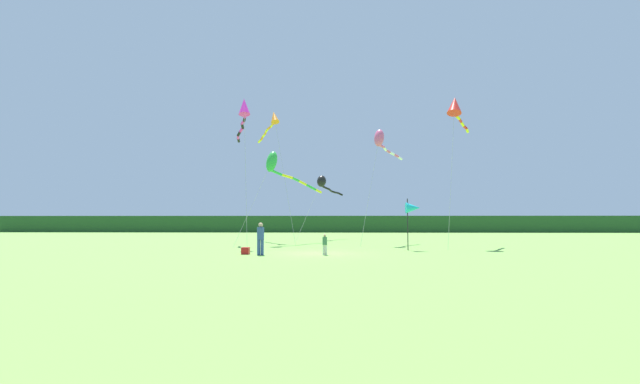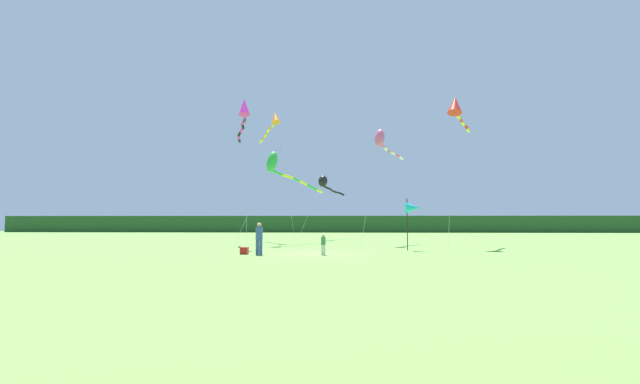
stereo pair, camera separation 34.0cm
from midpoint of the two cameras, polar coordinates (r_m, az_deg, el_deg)
The scene contains 12 objects.
ground_plane at distance 24.00m, azimuth -0.23°, elevation -8.37°, with size 120.00×120.00×0.00m, color #6B9E42.
distant_treeline at distance 68.91m, azimuth 1.59°, elevation -4.38°, with size 108.00×3.66×2.67m, color #234C23.
person_adult at distance 23.05m, azimuth -7.87°, elevation -6.08°, with size 0.38×0.38×1.75m.
person_child at distance 22.85m, azimuth 0.88°, elevation -6.99°, with size 0.25×0.25×1.14m.
cooler_box at distance 23.75m, azimuth -9.86°, elevation -7.89°, with size 0.42×0.43×0.39m, color red.
banner_flag_pole at distance 27.02m, azimuth 12.84°, elevation -2.17°, with size 0.90×0.70×3.25m.
kite_rainbow at distance 33.93m, azimuth 8.69°, elevation 6.95°, with size 4.08×5.82×9.17m.
kite_green at distance 33.27m, azimuth -5.48°, elevation 3.56°, with size 5.99×8.43×7.41m.
kite_orange at distance 39.03m, azimuth -6.09°, elevation 9.60°, with size 4.62×8.44×11.89m.
kite_magenta at distance 31.42m, azimuth -10.04°, elevation 10.74°, with size 2.32×6.83×10.71m.
kite_black at distance 41.79m, azimuth 0.82°, elevation 1.30°, with size 4.42×6.74×6.53m.
kite_red at distance 32.41m, azimuth 18.28°, elevation 10.99°, with size 3.35×5.68×10.98m.
Camera 2 is at (1.33, -23.89, 1.84)m, focal length 23.49 mm.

